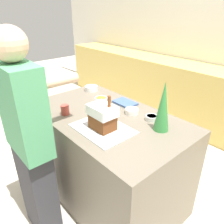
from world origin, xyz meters
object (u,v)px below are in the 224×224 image
at_px(decorative_tree, 163,107).
at_px(candy_bowl_front_corner, 101,100).
at_px(person, 30,143).
at_px(cookbook, 125,103).
at_px(mug, 65,110).
at_px(baking_tray, 103,129).
at_px(gingerbread_house, 102,116).
at_px(candy_bowl_near_tray_left, 91,88).
at_px(candy_bowl_behind_tray, 132,111).
at_px(candy_bowl_near_tray_right, 151,118).

height_order(decorative_tree, candy_bowl_front_corner, decorative_tree).
distance_m(candy_bowl_front_corner, person, 0.78).
xyz_separation_m(cookbook, mug, (-0.18, -0.54, 0.03)).
bearing_deg(person, cookbook, 88.10).
bearing_deg(decorative_tree, candy_bowl_front_corner, -178.00).
relative_size(baking_tray, cookbook, 2.08).
relative_size(gingerbread_house, candy_bowl_front_corner, 2.26).
xyz_separation_m(candy_bowl_near_tray_left, candy_bowl_behind_tray, (0.68, -0.07, -0.00)).
bearing_deg(decorative_tree, mug, -149.66).
distance_m(candy_bowl_near_tray_left, person, 1.01).
relative_size(gingerbread_house, person, 0.16).
relative_size(candy_bowl_front_corner, cookbook, 0.55).
relative_size(candy_bowl_near_tray_right, mug, 1.14).
bearing_deg(cookbook, candy_bowl_near_tray_right, -9.72).
bearing_deg(mug, person, -68.85).
height_order(gingerbread_house, candy_bowl_front_corner, gingerbread_house).
distance_m(candy_bowl_front_corner, mug, 0.38).
bearing_deg(person, candy_bowl_near_tray_left, 117.49).
xyz_separation_m(candy_bowl_near_tray_right, cookbook, (-0.37, 0.06, -0.01)).
bearing_deg(mug, gingerbread_house, 11.49).
height_order(candy_bowl_near_tray_right, cookbook, candy_bowl_near_tray_right).
distance_m(gingerbread_house, decorative_tree, 0.44).
bearing_deg(gingerbread_house, candy_bowl_behind_tray, 96.55).
relative_size(candy_bowl_behind_tray, candy_bowl_near_tray_right, 1.17).
xyz_separation_m(gingerbread_house, mug, (-0.40, -0.08, -0.06)).
distance_m(candy_bowl_behind_tray, person, 0.85).
distance_m(baking_tray, mug, 0.41).
bearing_deg(gingerbread_house, decorative_tree, 48.15).
bearing_deg(candy_bowl_behind_tray, candy_bowl_front_corner, -171.00).
bearing_deg(candy_bowl_front_corner, cookbook, 42.66).
height_order(candy_bowl_front_corner, candy_bowl_near_tray_left, candy_bowl_front_corner).
bearing_deg(candy_bowl_front_corner, mug, -91.75).
height_order(candy_bowl_near_tray_left, cookbook, candy_bowl_near_tray_left).
xyz_separation_m(baking_tray, candy_bowl_near_tray_left, (-0.72, 0.43, 0.02)).
height_order(candy_bowl_behind_tray, cookbook, candy_bowl_behind_tray).
bearing_deg(candy_bowl_front_corner, baking_tray, -37.50).
relative_size(candy_bowl_front_corner, candy_bowl_behind_tray, 1.05).
relative_size(gingerbread_house, decorative_tree, 0.71).
relative_size(candy_bowl_behind_tray, mug, 1.33).
bearing_deg(candy_bowl_behind_tray, mug, -129.64).
height_order(candy_bowl_front_corner, candy_bowl_near_tray_right, candy_bowl_front_corner).
xyz_separation_m(candy_bowl_near_tray_left, cookbook, (0.50, 0.03, -0.02)).
bearing_deg(candy_bowl_near_tray_right, cookbook, 170.28).
xyz_separation_m(candy_bowl_near_tray_left, mug, (0.32, -0.51, 0.01)).
relative_size(baking_tray, gingerbread_house, 1.66).
relative_size(decorative_tree, candy_bowl_front_corner, 3.17).
xyz_separation_m(candy_bowl_behind_tray, mug, (-0.36, -0.44, 0.02)).
distance_m(decorative_tree, mug, 0.82).
bearing_deg(decorative_tree, baking_tray, -131.87).
relative_size(gingerbread_house, candy_bowl_near_tray_right, 2.77).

